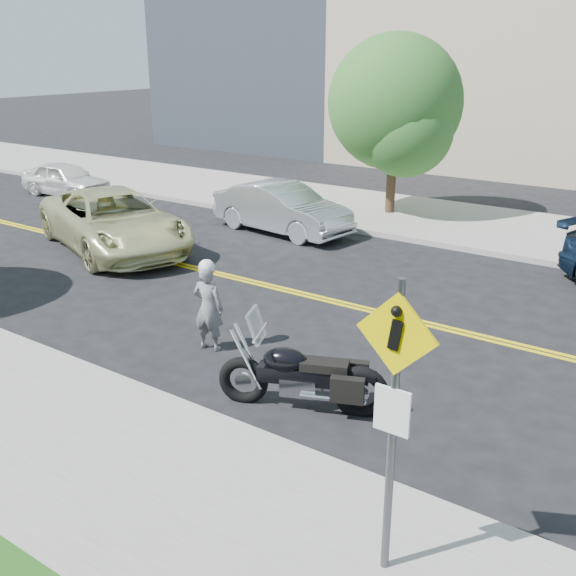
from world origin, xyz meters
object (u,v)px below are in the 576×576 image
(suv, at_px, (114,221))
(parked_car_white, at_px, (66,179))
(pedestrian_sign, at_px, (393,404))
(motorcyclist, at_px, (208,305))
(parked_car_silver, at_px, (282,208))
(motorcycle, at_px, (303,362))

(suv, relative_size, parked_car_white, 1.58)
(pedestrian_sign, height_order, motorcyclist, pedestrian_sign)
(parked_car_white, height_order, parked_car_silver, parked_car_silver)
(motorcyclist, xyz_separation_m, parked_car_white, (-12.72, 6.80, -0.22))
(motorcycle, xyz_separation_m, parked_car_silver, (-6.04, 7.89, -0.04))
(motorcycle, xyz_separation_m, parked_car_white, (-15.19, 7.55, -0.14))
(motorcyclist, bearing_deg, parked_car_silver, -75.34)
(motorcycle, height_order, parked_car_white, motorcycle)
(parked_car_white, bearing_deg, pedestrian_sign, -122.78)
(pedestrian_sign, distance_m, parked_car_white, 20.35)
(motorcycle, height_order, parked_car_silver, motorcycle)
(pedestrian_sign, height_order, parked_car_silver, pedestrian_sign)
(pedestrian_sign, xyz_separation_m, motorcyclist, (-5.01, 3.09, -1.15))
(motorcyclist, bearing_deg, pedestrian_sign, 136.40)
(motorcyclist, distance_m, suv, 6.90)
(pedestrian_sign, xyz_separation_m, parked_car_white, (-17.73, 9.89, -1.37))
(motorcyclist, xyz_separation_m, parked_car_silver, (-3.57, 7.13, -0.12))
(pedestrian_sign, height_order, parked_car_white, pedestrian_sign)
(motorcycle, xyz_separation_m, suv, (-8.56, 3.98, 0.03))
(pedestrian_sign, bearing_deg, motorcycle, 137.44)
(parked_car_silver, bearing_deg, parked_car_white, 98.98)
(motorcyclist, xyz_separation_m, suv, (-6.10, 3.23, -0.05))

